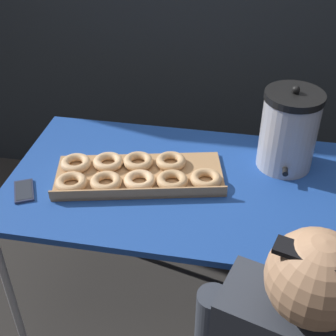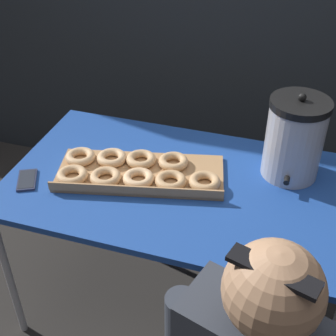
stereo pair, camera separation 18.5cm
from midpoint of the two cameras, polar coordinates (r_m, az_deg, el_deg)
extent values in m
plane|color=#2D2B28|center=(2.41, -1.05, -16.07)|extent=(12.00, 12.00, 0.00)
cube|color=#1E479E|center=(1.88, -1.29, -2.08)|extent=(1.39, 0.81, 0.03)
cylinder|color=#ADADB2|center=(2.12, -21.22, -14.05)|extent=(0.03, 0.03, 0.73)
cylinder|color=#ADADB2|center=(2.56, -13.88, -2.17)|extent=(0.03, 0.03, 0.73)
cylinder|color=#ADADB2|center=(2.40, 16.00, -5.61)|extent=(0.03, 0.03, 0.73)
cube|color=tan|center=(1.90, -6.32, -1.07)|extent=(0.72, 0.43, 0.02)
cube|color=tan|center=(1.78, -6.58, -3.10)|extent=(0.66, 0.16, 0.04)
torus|color=#DDAF7C|center=(1.87, -14.49, -1.83)|extent=(0.13, 0.13, 0.03)
torus|color=tan|center=(1.85, -10.42, -1.78)|extent=(0.17, 0.17, 0.03)
torus|color=#EFC18E|center=(1.84, -6.37, -1.63)|extent=(0.15, 0.15, 0.03)
torus|color=tan|center=(1.83, -2.38, -1.64)|extent=(0.17, 0.17, 0.03)
torus|color=tan|center=(1.83, 1.77, -1.45)|extent=(0.16, 0.16, 0.03)
torus|color=#E5B784|center=(1.97, -13.81, 0.48)|extent=(0.15, 0.15, 0.03)
torus|color=#E8BA87|center=(1.95, -10.00, 0.63)|extent=(0.13, 0.13, 0.03)
torus|color=#DAAC79|center=(1.94, -6.39, 0.71)|extent=(0.13, 0.13, 0.03)
torus|color=tan|center=(1.93, -2.39, 0.72)|extent=(0.16, 0.16, 0.03)
cylinder|color=#B7B7BC|center=(1.92, 11.81, 4.06)|extent=(0.23, 0.23, 0.31)
cylinder|color=black|center=(1.84, 12.44, 8.45)|extent=(0.23, 0.23, 0.03)
sphere|color=black|center=(1.83, 12.55, 9.21)|extent=(0.03, 0.03, 0.03)
cylinder|color=black|center=(1.88, 11.40, -0.35)|extent=(0.02, 0.06, 0.02)
cube|color=#2D334C|center=(1.93, -19.81, -2.76)|extent=(0.12, 0.15, 0.01)
cube|color=#2D333D|center=(1.93, -19.84, -2.64)|extent=(0.11, 0.13, 0.00)
sphere|color=tan|center=(1.10, 12.90, -13.17)|extent=(0.23, 0.23, 0.23)
cube|color=black|center=(1.01, 13.11, -10.97)|extent=(0.20, 0.10, 0.01)
camera|label=1|loc=(0.09, -92.86, -2.09)|focal=50.00mm
camera|label=2|loc=(0.09, 87.14, 2.09)|focal=50.00mm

